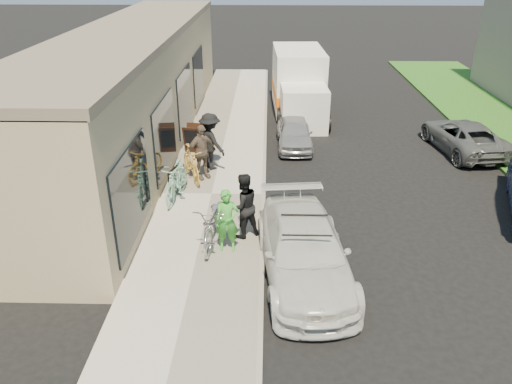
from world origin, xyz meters
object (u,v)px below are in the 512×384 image
object	(u,v)px
bystander_a	(210,141)
moving_truck	(299,86)
sedan_silver	(294,133)
bike_rack	(174,180)
woman_rider	(227,221)
cruiser_bike_c	(191,163)
sedan_white	(304,251)
bystander_b	(201,152)
tandem_bike	(214,222)
far_car_gray	(464,136)
cruiser_bike_a	(176,182)
man_standing	(243,206)
cruiser_bike_b	(179,174)
sandwich_board	(193,138)

from	to	relation	value
bystander_a	moving_truck	bearing A→B (deg)	-71.94
sedan_silver	bike_rack	bearing A→B (deg)	-129.08
woman_rider	cruiser_bike_c	xyz separation A→B (m)	(-1.45, 4.08, -0.25)
sedan_white	bystander_b	xyz separation A→B (m)	(-2.90, 4.99, 0.36)
tandem_bike	bystander_a	size ratio (longest dim) A/B	1.14
sedan_silver	tandem_bike	size ratio (longest dim) A/B	1.47
moving_truck	woman_rider	size ratio (longest dim) A/B	3.61
bystander_a	woman_rider	bearing A→B (deg)	144.19
moving_truck	tandem_bike	world-z (taller)	moving_truck
far_car_gray	woman_rider	size ratio (longest dim) A/B	2.61
cruiser_bike_a	bystander_b	size ratio (longest dim) A/B	1.06
man_standing	bystander_b	distance (m)	3.81
bike_rack	moving_truck	distance (m)	9.84
cruiser_bike_b	bystander_a	bearing A→B (deg)	65.03
sedan_silver	cruiser_bike_b	bearing A→B (deg)	-133.44
sedan_silver	far_car_gray	bearing A→B (deg)	-3.57
moving_truck	cruiser_bike_b	bearing A→B (deg)	-118.53
cruiser_bike_a	cruiser_bike_c	xyz separation A→B (m)	(0.23, 1.41, -0.02)
cruiser_bike_a	sedan_silver	bearing A→B (deg)	60.98
sedan_silver	cruiser_bike_b	world-z (taller)	sedan_silver
bike_rack	bystander_b	distance (m)	1.59
far_car_gray	cruiser_bike_a	world-z (taller)	cruiser_bike_a
far_car_gray	tandem_bike	bearing A→B (deg)	31.32
woman_rider	sandwich_board	bearing A→B (deg)	103.98
cruiser_bike_a	man_standing	bearing A→B (deg)	-36.64
sandwich_board	cruiser_bike_c	bearing A→B (deg)	-73.78
cruiser_bike_a	bystander_b	bearing A→B (deg)	77.95
far_car_gray	bystander_b	xyz separation A→B (m)	(-9.21, -2.97, 0.45)
tandem_bike	man_standing	xyz separation A→B (m)	(0.70, 0.30, 0.29)
tandem_bike	man_standing	world-z (taller)	man_standing
woman_rider	cruiser_bike_a	world-z (taller)	woman_rider
sandwich_board	bystander_b	distance (m)	2.37
far_car_gray	tandem_bike	xyz separation A→B (m)	(-8.43, -6.79, 0.14)
bike_rack	man_standing	xyz separation A→B (m)	(2.11, -2.09, 0.29)
sedan_white	cruiser_bike_b	world-z (taller)	sedan_white
bystander_b	bystander_a	bearing A→B (deg)	38.26
sedan_white	cruiser_bike_c	size ratio (longest dim) A/B	2.65
sedan_white	tandem_bike	distance (m)	2.43
moving_truck	bystander_a	size ratio (longest dim) A/B	3.03
far_car_gray	man_standing	bearing A→B (deg)	32.45
woman_rider	cruiser_bike_a	distance (m)	3.16
sedan_silver	moving_truck	distance (m)	4.33
far_car_gray	bystander_b	bearing A→B (deg)	10.37
tandem_bike	bystander_a	bearing A→B (deg)	102.21
tandem_bike	bystander_b	distance (m)	3.91
tandem_bike	woman_rider	world-z (taller)	woman_rider
sandwich_board	man_standing	bearing A→B (deg)	-60.66
cruiser_bike_a	cruiser_bike_c	world-z (taller)	cruiser_bike_a
bystander_a	cruiser_bike_b	bearing A→B (deg)	105.38
woman_rider	bystander_a	xyz separation A→B (m)	(-0.93, 4.97, 0.15)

